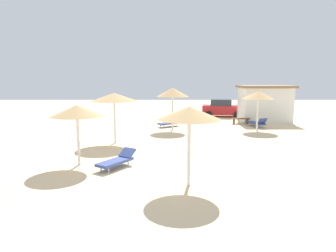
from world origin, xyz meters
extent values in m
plane|color=beige|center=(0.00, 0.00, 0.00)|extent=(80.00, 80.00, 0.00)
cylinder|color=silver|center=(-3.86, -0.33, 1.13)|extent=(0.12, 0.12, 2.25)
cone|color=tan|center=(-3.86, -0.33, 2.40)|extent=(2.22, 2.22, 0.49)
cylinder|color=silver|center=(6.57, 8.60, 1.20)|extent=(0.12, 0.12, 2.40)
cone|color=tan|center=(6.57, 8.60, 2.58)|extent=(2.29, 2.29, 0.57)
cylinder|color=silver|center=(0.36, 8.71, 1.28)|extent=(0.12, 0.12, 2.56)
cone|color=tan|center=(0.36, 8.71, 2.78)|extent=(2.36, 2.36, 0.64)
cylinder|color=silver|center=(0.76, -2.81, 1.23)|extent=(0.12, 0.12, 2.46)
cone|color=tan|center=(0.76, -2.81, 2.58)|extent=(2.20, 2.20, 0.45)
cylinder|color=silver|center=(-3.09, 4.24, 1.28)|extent=(0.12, 0.12, 2.55)
cone|color=tan|center=(-3.09, 4.24, 2.69)|extent=(2.71, 2.71, 0.48)
cube|color=#33478C|center=(-2.21, -0.82, 0.28)|extent=(1.47, 1.77, 0.12)
cube|color=#33478C|center=(-1.77, -0.15, 0.50)|extent=(0.81, 0.77, 0.38)
cylinder|color=silver|center=(-2.07, -0.20, 0.11)|extent=(0.06, 0.06, 0.22)
cylinder|color=silver|center=(-1.70, -0.44, 0.11)|extent=(0.06, 0.06, 0.22)
cylinder|color=silver|center=(-2.72, -1.21, 0.11)|extent=(0.06, 0.06, 0.22)
cylinder|color=silver|center=(-2.35, -1.45, 0.11)|extent=(0.06, 0.06, 0.22)
cube|color=#33478C|center=(7.01, 10.27, 0.28)|extent=(1.13, 1.81, 0.12)
cube|color=#33478C|center=(7.26, 9.51, 0.56)|extent=(0.73, 0.57, 0.49)
cylinder|color=silver|center=(7.40, 9.76, 0.11)|extent=(0.06, 0.06, 0.22)
cylinder|color=silver|center=(6.98, 9.63, 0.11)|extent=(0.06, 0.06, 0.22)
cylinder|color=silver|center=(7.04, 10.91, 0.11)|extent=(0.06, 0.06, 0.22)
cylinder|color=silver|center=(6.62, 10.77, 0.11)|extent=(0.06, 0.06, 0.22)
cube|color=#33478C|center=(0.07, 10.14, 0.28)|extent=(1.75, 1.51, 0.12)
cube|color=#33478C|center=(0.72, 10.61, 0.47)|extent=(0.80, 0.83, 0.33)
cylinder|color=silver|center=(0.43, 10.67, 0.11)|extent=(0.06, 0.06, 0.22)
cylinder|color=silver|center=(0.69, 10.31, 0.11)|extent=(0.06, 0.06, 0.22)
cylinder|color=silver|center=(-0.55, 9.97, 0.11)|extent=(0.06, 0.06, 0.22)
cylinder|color=silver|center=(-0.29, 9.61, 0.11)|extent=(0.06, 0.06, 0.22)
cube|color=brown|center=(6.11, 11.65, 0.45)|extent=(1.52, 0.46, 0.08)
cube|color=brown|center=(5.56, 11.67, 0.21)|extent=(0.13, 0.36, 0.41)
cube|color=brown|center=(6.66, 11.62, 0.21)|extent=(0.13, 0.36, 0.41)
cube|color=brown|center=(3.29, 13.30, 0.45)|extent=(0.65, 1.55, 0.08)
cube|color=brown|center=(3.20, 12.76, 0.21)|extent=(0.38, 0.18, 0.41)
cube|color=brown|center=(3.39, 13.84, 0.21)|extent=(0.38, 0.18, 0.41)
cube|color=#B21E23|center=(5.50, 16.51, 0.67)|extent=(4.23, 2.35, 0.90)
cube|color=#262D38|center=(5.30, 16.55, 1.42)|extent=(2.23, 1.87, 0.60)
cylinder|color=black|center=(6.98, 17.15, 0.32)|extent=(0.67, 0.32, 0.64)
cylinder|color=black|center=(6.69, 15.42, 0.32)|extent=(0.67, 0.32, 0.64)
cylinder|color=black|center=(4.32, 17.61, 0.32)|extent=(0.67, 0.32, 0.64)
cylinder|color=black|center=(4.02, 15.87, 0.32)|extent=(0.67, 0.32, 0.64)
cube|color=white|center=(8.54, 13.24, 1.48)|extent=(4.06, 3.04, 2.96)
cube|color=#8C6B4C|center=(8.54, 13.24, 3.06)|extent=(4.46, 3.44, 0.20)
camera|label=1|loc=(0.03, -12.93, 3.74)|focal=31.72mm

